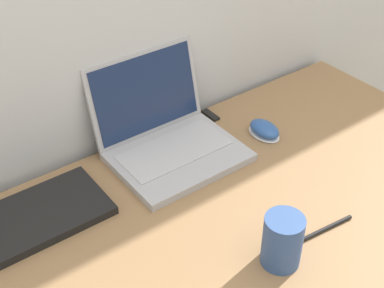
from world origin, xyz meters
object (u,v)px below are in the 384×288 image
object	(u,v)px
computer_mouse	(264,130)
external_keyboard	(23,223)
drink_cup	(282,240)
usb_stick	(210,115)
laptop	(167,134)
pen	(323,230)

from	to	relation	value
computer_mouse	external_keyboard	distance (m)	0.65
drink_cup	usb_stick	distance (m)	0.54
laptop	computer_mouse	world-z (taller)	laptop
laptop	computer_mouse	xyz separation A→B (m)	(0.25, -0.10, -0.04)
computer_mouse	usb_stick	xyz separation A→B (m)	(-0.06, 0.15, -0.01)
usb_stick	laptop	bearing A→B (deg)	-162.97
pen	laptop	bearing A→B (deg)	103.43
usb_stick	pen	world-z (taller)	pen
laptop	usb_stick	bearing A→B (deg)	17.03
laptop	external_keyboard	world-z (taller)	laptop
drink_cup	external_keyboard	bearing A→B (deg)	133.25
computer_mouse	laptop	bearing A→B (deg)	158.58
laptop	computer_mouse	distance (m)	0.27
drink_cup	usb_stick	bearing A→B (deg)	66.72
laptop	drink_cup	bearing A→B (deg)	-93.49
computer_mouse	usb_stick	world-z (taller)	computer_mouse
laptop	pen	world-z (taller)	laptop
drink_cup	pen	world-z (taller)	drink_cup
laptop	drink_cup	size ratio (longest dim) A/B	2.71
usb_stick	drink_cup	bearing A→B (deg)	-113.28
laptop	usb_stick	world-z (taller)	laptop
drink_cup	computer_mouse	xyz separation A→B (m)	(0.27, 0.34, -0.04)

